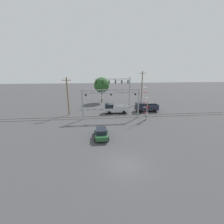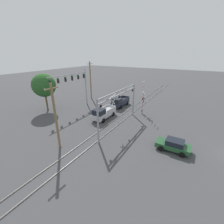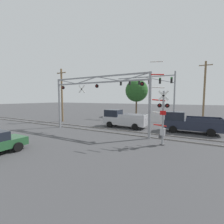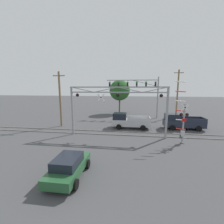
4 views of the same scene
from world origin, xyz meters
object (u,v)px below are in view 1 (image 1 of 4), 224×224
Objects in this scene: traffic_signal_span at (119,85)px; utility_pole_right at (142,87)px; background_tree_beyond_span at (102,85)px; crossing_gantry at (111,99)px; crossing_signal_mast at (147,109)px; pickup_truck_lead at (115,109)px; sedan_waiting at (101,133)px; pickup_truck_following at (145,107)px; utility_pole_left at (68,96)px.

traffic_signal_span is 7.21m from utility_pole_right.
traffic_signal_span reaches higher than background_tree_beyond_span.
crossing_signal_mast reaches higher than crossing_gantry.
crossing_gantry reaches higher than pickup_truck_lead.
background_tree_beyond_span is at bearing 87.42° from sedan_waiting.
pickup_truck_following is at bearing 50.36° from sedan_waiting.
utility_pole_right is (9.22, 9.97, 3.74)m from pickup_truck_lead.
sedan_waiting is 0.53× the size of background_tree_beyond_span.
background_tree_beyond_span is (-1.18, 16.09, 1.11)m from crossing_gantry.
crossing_gantry is 2.12× the size of pickup_truck_following.
sedan_waiting is 0.43× the size of utility_pole_right.
sedan_waiting is at bearing -119.46° from utility_pole_right.
crossing_gantry is at bearing 168.57° from crossing_signal_mast.
utility_pole_left reaches higher than crossing_signal_mast.
pickup_truck_lead and pickup_truck_following have the same top height.
traffic_signal_span is (3.56, 11.96, 1.50)m from crossing_gantry.
pickup_truck_lead is at bearing 72.14° from crossing_gantry.
pickup_truck_following is 1.37× the size of sedan_waiting.
traffic_signal_span is at bearing 104.18° from crossing_signal_mast.
traffic_signal_span is 1.82× the size of pickup_truck_lead.
crossing_gantry is 1.41× the size of utility_pole_left.
utility_pole_right reaches higher than pickup_truck_lead.
utility_pole_left is at bearing -146.24° from traffic_signal_span.
crossing_signal_mast is at bearing -106.18° from pickup_truck_following.
crossing_signal_mast is 1.64× the size of sedan_waiting.
traffic_signal_span reaches higher than crossing_signal_mast.
pickup_truck_following is at bearing 2.62° from utility_pole_left.
pickup_truck_lead is at bearing -132.79° from utility_pole_right.
crossing_gantry is at bearing -85.81° from background_tree_beyond_span.
background_tree_beyond_span is at bearing 58.13° from utility_pole_left.
traffic_signal_span is 22.08m from sedan_waiting.
utility_pole_right reaches higher than crossing_gantry.
pickup_truck_lead is (-5.69, 5.27, -1.19)m from crossing_signal_mast.
utility_pole_left reaches higher than crossing_gantry.
utility_pole_left is 21.95m from utility_pole_right.
pickup_truck_following is at bearing 27.08° from crossing_gantry.
sedan_waiting is at bearing -61.77° from utility_pole_left.
crossing_signal_mast is 7.84m from pickup_truck_lead.
utility_pole_left is at bearing -178.55° from pickup_truck_lead.
pickup_truck_lead is 14.08m from utility_pole_right.
utility_pole_left is (-17.56, -0.80, 3.17)m from pickup_truck_following.
utility_pole_right is at bearing 78.90° from pickup_truck_following.
traffic_signal_span is at bearing 73.43° from crossing_gantry.
pickup_truck_following is at bearing -56.16° from traffic_signal_span.
utility_pole_right is at bearing -11.00° from background_tree_beyond_span.
traffic_signal_span is 9.58m from pickup_truck_lead.
sedan_waiting is 26.27m from utility_pole_right.
crossing_signal_mast is at bearing -42.79° from pickup_truck_lead.
pickup_truck_lead is 0.58× the size of utility_pole_right.
utility_pole_left reaches higher than background_tree_beyond_span.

